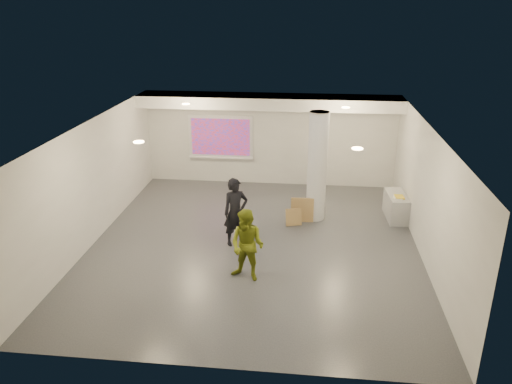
# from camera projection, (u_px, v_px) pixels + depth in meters

# --- Properties ---
(floor) EXTENTS (8.00, 9.00, 0.01)m
(floor) POSITION_uv_depth(u_px,v_px,m) (254.00, 245.00, 12.40)
(floor) COLOR #37393E
(floor) RESTS_ON ground
(ceiling) EXTENTS (8.00, 9.00, 0.01)m
(ceiling) POSITION_uv_depth(u_px,v_px,m) (254.00, 126.00, 11.32)
(ceiling) COLOR white
(ceiling) RESTS_ON floor
(wall_back) EXTENTS (8.00, 0.01, 3.00)m
(wall_back) POSITION_uv_depth(u_px,v_px,m) (270.00, 139.00, 16.03)
(wall_back) COLOR silver
(wall_back) RESTS_ON floor
(wall_front) EXTENTS (8.00, 0.01, 3.00)m
(wall_front) POSITION_uv_depth(u_px,v_px,m) (221.00, 290.00, 7.69)
(wall_front) COLOR silver
(wall_front) RESTS_ON floor
(wall_left) EXTENTS (0.01, 9.00, 3.00)m
(wall_left) POSITION_uv_depth(u_px,v_px,m) (93.00, 182.00, 12.27)
(wall_left) COLOR silver
(wall_left) RESTS_ON floor
(wall_right) EXTENTS (0.01, 9.00, 3.00)m
(wall_right) POSITION_uv_depth(u_px,v_px,m) (427.00, 195.00, 11.45)
(wall_right) COLOR silver
(wall_right) RESTS_ON floor
(soffit_band) EXTENTS (8.00, 1.10, 0.36)m
(soffit_band) POSITION_uv_depth(u_px,v_px,m) (269.00, 102.00, 15.05)
(soffit_band) COLOR white
(soffit_band) RESTS_ON ceiling
(downlight_nw) EXTENTS (0.22, 0.22, 0.02)m
(downlight_nw) POSITION_uv_depth(u_px,v_px,m) (186.00, 104.00, 13.87)
(downlight_nw) COLOR #FFCD86
(downlight_nw) RESTS_ON ceiling
(downlight_ne) EXTENTS (0.22, 0.22, 0.02)m
(downlight_ne) POSITION_uv_depth(u_px,v_px,m) (346.00, 108.00, 13.42)
(downlight_ne) COLOR #FFCD86
(downlight_ne) RESTS_ON ceiling
(downlight_sw) EXTENTS (0.22, 0.22, 0.02)m
(downlight_sw) POSITION_uv_depth(u_px,v_px,m) (139.00, 142.00, 10.16)
(downlight_sw) COLOR #FFCD86
(downlight_sw) RESTS_ON ceiling
(downlight_se) EXTENTS (0.22, 0.22, 0.02)m
(downlight_se) POSITION_uv_depth(u_px,v_px,m) (357.00, 149.00, 9.71)
(downlight_se) COLOR #FFCD86
(downlight_se) RESTS_ON ceiling
(column) EXTENTS (0.52, 0.52, 3.00)m
(column) POSITION_uv_depth(u_px,v_px,m) (317.00, 167.00, 13.38)
(column) COLOR silver
(column) RESTS_ON floor
(projection_screen) EXTENTS (2.10, 0.13, 1.42)m
(projection_screen) POSITION_uv_depth(u_px,v_px,m) (221.00, 137.00, 16.15)
(projection_screen) COLOR silver
(projection_screen) RESTS_ON wall_back
(credenza) EXTENTS (0.57, 1.22, 0.70)m
(credenza) POSITION_uv_depth(u_px,v_px,m) (396.00, 206.00, 13.80)
(credenza) COLOR #9A9C9F
(credenza) RESTS_ON floor
(papers_stack) EXTENTS (0.32, 0.38, 0.02)m
(papers_stack) POSITION_uv_depth(u_px,v_px,m) (398.00, 197.00, 13.47)
(papers_stack) COLOR white
(papers_stack) RESTS_ON credenza
(postit_pad) EXTENTS (0.25, 0.33, 0.03)m
(postit_pad) POSITION_uv_depth(u_px,v_px,m) (399.00, 197.00, 13.48)
(postit_pad) COLOR gold
(postit_pad) RESTS_ON credenza
(cardboard_back) EXTENTS (0.62, 0.12, 0.68)m
(cardboard_back) POSITION_uv_depth(u_px,v_px,m) (302.00, 210.00, 13.59)
(cardboard_back) COLOR #9A7847
(cardboard_back) RESTS_ON floor
(cardboard_front) EXTENTS (0.45, 0.27, 0.47)m
(cardboard_front) POSITION_uv_depth(u_px,v_px,m) (294.00, 217.00, 13.40)
(cardboard_front) COLOR #9A7847
(cardboard_front) RESTS_ON floor
(woman) EXTENTS (0.74, 0.66, 1.71)m
(woman) POSITION_uv_depth(u_px,v_px,m) (236.00, 212.00, 12.15)
(woman) COLOR black
(woman) RESTS_ON floor
(man) EXTENTS (0.94, 0.83, 1.61)m
(man) POSITION_uv_depth(u_px,v_px,m) (247.00, 245.00, 10.61)
(man) COLOR olive
(man) RESTS_ON floor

